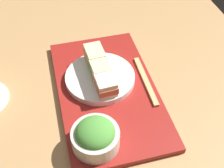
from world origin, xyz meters
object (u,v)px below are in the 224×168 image
object	(u,v)px
salad_bowl	(95,136)
chopsticks_pair	(146,80)
sandwich_far	(95,56)
sandwich_near	(105,83)
sandwich_plate	(100,78)
sandwich_middle	(100,69)

from	to	relation	value
salad_bowl	chopsticks_pair	xyz separation A→B (cm)	(16.22, -17.68, -2.88)
sandwich_far	salad_bowl	world-z (taller)	salad_bowl
chopsticks_pair	sandwich_near	bearing A→B (deg)	97.75
sandwich_plate	sandwich_near	size ratio (longest dim) A/B	2.49
sandwich_plate	sandwich_far	world-z (taller)	sandwich_far
sandwich_near	salad_bowl	xyz separation A→B (cm)	(-14.60, 5.72, -0.79)
sandwich_near	salad_bowl	size ratio (longest dim) A/B	0.70
salad_bowl	sandwich_far	bearing A→B (deg)	-11.91
sandwich_near	sandwich_far	size ratio (longest dim) A/B	1.01
sandwich_near	chopsticks_pair	size ratio (longest dim) A/B	0.41
chopsticks_pair	sandwich_far	bearing A→B (deg)	53.72
sandwich_near	sandwich_middle	size ratio (longest dim) A/B	1.02
salad_bowl	chopsticks_pair	bearing A→B (deg)	-47.46
sandwich_plate	sandwich_middle	size ratio (longest dim) A/B	2.54
sandwich_far	salad_bowl	size ratio (longest dim) A/B	0.69
sandwich_near	sandwich_middle	xyz separation A→B (cm)	(5.35, 0.19, 0.09)
sandwich_far	salad_bowl	xyz separation A→B (cm)	(-25.29, 5.33, -0.99)
sandwich_plate	sandwich_near	world-z (taller)	sandwich_near
sandwich_middle	sandwich_far	distance (cm)	5.35
sandwich_plate	sandwich_far	bearing A→B (deg)	2.07
sandwich_far	sandwich_near	bearing A→B (deg)	-177.93
sandwich_near	sandwich_far	world-z (taller)	sandwich_far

